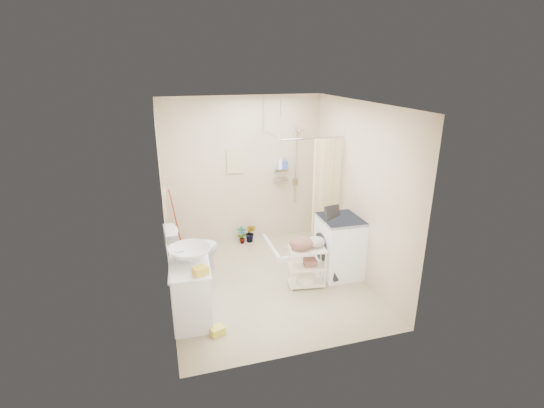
{
  "coord_description": "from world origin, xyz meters",
  "views": [
    {
      "loc": [
        -1.39,
        -4.97,
        3.07
      ],
      "look_at": [
        0.13,
        0.25,
        1.14
      ],
      "focal_mm": 26.0,
      "sensor_mm": 36.0,
      "label": 1
    }
  ],
  "objects_px": {
    "washing_machine": "(341,246)",
    "laundry_rack": "(307,263)",
    "vanity": "(191,290)",
    "toilet": "(192,249)"
  },
  "relations": [
    {
      "from": "vanity",
      "to": "laundry_rack",
      "type": "distance_m",
      "value": 1.71
    },
    {
      "from": "vanity",
      "to": "toilet",
      "type": "distance_m",
      "value": 1.17
    },
    {
      "from": "washing_machine",
      "to": "laundry_rack",
      "type": "relative_size",
      "value": 1.29
    },
    {
      "from": "toilet",
      "to": "laundry_rack",
      "type": "distance_m",
      "value": 1.77
    },
    {
      "from": "toilet",
      "to": "washing_machine",
      "type": "xyz_separation_m",
      "value": [
        2.18,
        -0.65,
        0.06
      ]
    },
    {
      "from": "washing_machine",
      "to": "toilet",
      "type": "bearing_deg",
      "value": 164.62
    },
    {
      "from": "vanity",
      "to": "washing_machine",
      "type": "xyz_separation_m",
      "value": [
        2.3,
        0.51,
        0.08
      ]
    },
    {
      "from": "toilet",
      "to": "vanity",
      "type": "bearing_deg",
      "value": 171.28
    },
    {
      "from": "vanity",
      "to": "toilet",
      "type": "xyz_separation_m",
      "value": [
        0.12,
        1.16,
        0.01
      ]
    },
    {
      "from": "laundry_rack",
      "to": "washing_machine",
      "type": "bearing_deg",
      "value": 26.09
    }
  ]
}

